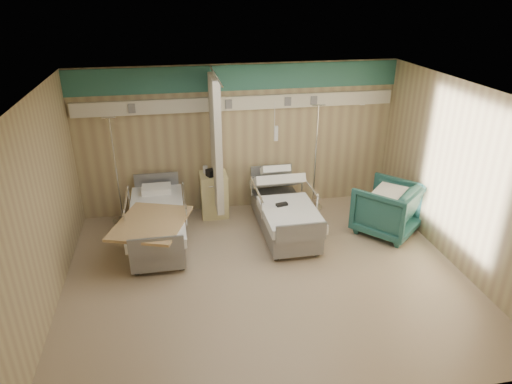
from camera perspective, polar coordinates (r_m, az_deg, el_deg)
The scene contains 13 objects.
ground at distance 7.09m, azimuth 1.27°, elevation -10.48°, with size 6.00×5.00×0.00m, color gray.
room_walls at distance 6.44m, azimuth 0.68°, elevation 4.52°, with size 6.04×5.04×2.82m.
bed_right at distance 8.13m, azimuth 3.53°, elevation -3.01°, with size 1.00×2.16×0.63m, color white, non-canonical shape.
bed_left at distance 7.92m, azimuth -12.14°, elevation -4.33°, with size 1.00×2.16×0.63m, color white, non-canonical shape.
bedside_cabinet at distance 8.70m, azimuth -5.27°, elevation -0.33°, with size 0.50×0.48×0.85m, color beige.
visitor_armchair at distance 8.37m, azimuth 16.06°, elevation -2.01°, with size 0.98×1.01×0.92m, color #21534F.
waffle_blanket at distance 8.16m, azimuth 16.81°, elevation 1.02°, with size 0.65×0.57×0.07m, color white.
iv_stand_right at distance 9.00m, azimuth 7.23°, elevation 0.47°, with size 0.37×0.37×2.09m.
iv_stand_left at distance 8.78m, azimuth -16.60°, elevation -1.17°, with size 0.36×0.36×2.01m.
call_remote at distance 7.77m, azimuth 3.24°, elevation -1.56°, with size 0.20×0.09×0.04m, color black.
tan_blanket at distance 7.36m, azimuth -13.00°, elevation -3.78°, with size 1.01×1.27×0.04m, color tan.
toiletry_bag at distance 8.43m, azimuth -5.40°, elevation 2.47°, with size 0.24×0.15×0.13m, color black.
white_cup at distance 8.57m, azimuth -6.35°, elevation 2.82°, with size 0.09×0.09×0.13m, color white.
Camera 1 is at (-1.24, -5.67, 4.06)m, focal length 32.00 mm.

